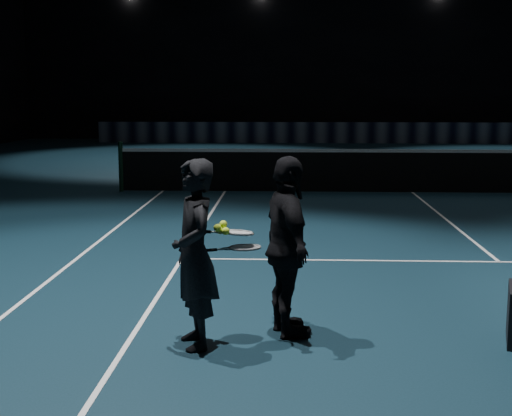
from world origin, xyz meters
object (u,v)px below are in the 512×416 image
Objects in this scene: tennis_balls at (223,229)px; racket_lower at (245,247)px; player_b at (288,247)px; player_a at (195,254)px; racket_upper at (238,233)px.

racket_lower is at bearing 20.88° from tennis_balls.
player_b is at bearing 21.87° from tennis_balls.
player_a reaches higher than racket_upper.
player_b is at bearing -9.08° from racket_upper.
player_b is at bearing 91.99° from player_a.
racket_upper is at bearing 35.92° from tennis_balls.
racket_lower is (-0.37, -0.15, 0.03)m from player_b.
player_a is at bearing -180.00° from racket_lower.
player_b is 2.37× the size of racket_lower.
player_b reaches higher than tennis_balls.
racket_upper reaches higher than racket_lower.
tennis_balls is (-0.12, -0.09, 0.05)m from racket_upper.
racket_upper is at bearing 97.70° from player_a.
tennis_balls is at bearing 95.45° from player_b.
player_a is 0.45m from racket_lower.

